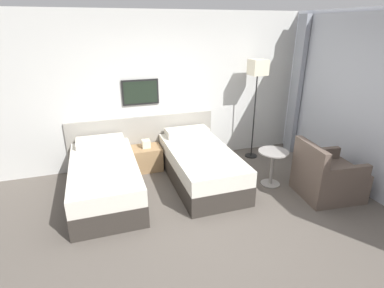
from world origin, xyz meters
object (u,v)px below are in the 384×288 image
at_px(bed_near_door, 105,179).
at_px(armchair, 327,178).
at_px(bed_near_window, 200,165).
at_px(side_table, 273,161).
at_px(floor_lamp, 258,73).
at_px(nightstand, 147,158).

xyz_separation_m(bed_near_door, armchair, (3.21, -1.05, -0.00)).
xyz_separation_m(bed_near_door, bed_near_window, (1.54, 0.00, 0.00)).
height_order(bed_near_door, side_table, bed_near_door).
bearing_deg(bed_near_window, bed_near_door, 180.00).
height_order(bed_near_window, floor_lamp, floor_lamp).
distance_m(floor_lamp, side_table, 1.67).
bearing_deg(nightstand, armchair, -35.86).
height_order(floor_lamp, side_table, floor_lamp).
distance_m(bed_near_door, armchair, 3.38).
relative_size(nightstand, side_table, 0.95).
bearing_deg(armchair, nightstand, 60.30).
relative_size(side_table, armchair, 0.64).
relative_size(bed_near_door, side_table, 3.33).
xyz_separation_m(floor_lamp, side_table, (-0.25, -1.11, -1.23)).
height_order(side_table, armchair, armchair).
bearing_deg(side_table, armchair, -42.60).
relative_size(bed_near_door, floor_lamp, 1.04).
height_order(bed_near_door, floor_lamp, floor_lamp).
bearing_deg(bed_near_door, nightstand, 42.93).
bearing_deg(floor_lamp, bed_near_window, -154.68).
bearing_deg(bed_near_window, floor_lamp, 25.32).
bearing_deg(side_table, floor_lamp, 77.37).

